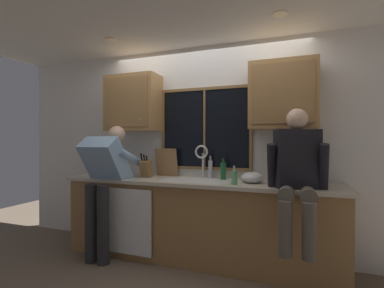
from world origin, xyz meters
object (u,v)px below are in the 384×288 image
at_px(knife_block, 146,169).
at_px(cutting_board, 167,162).
at_px(soap_dispenser, 234,177).
at_px(person_standing, 105,176).
at_px(bottle_green_glass, 210,169).
at_px(bottle_tall_clear, 223,171).
at_px(person_sitting_on_counter, 297,170).
at_px(mixing_bowl, 252,178).

bearing_deg(knife_block, cutting_board, 42.95).
relative_size(knife_block, soap_dispenser, 1.61).
bearing_deg(person_standing, soap_dispenser, 5.53).
xyz_separation_m(person_standing, bottle_green_glass, (1.12, 0.54, 0.08)).
bearing_deg(person_standing, bottle_tall_clear, 20.06).
distance_m(person_sitting_on_counter, bottle_green_glass, 1.10).
distance_m(person_sitting_on_counter, knife_block, 1.78).
bearing_deg(person_standing, knife_block, 44.68).
distance_m(person_standing, soap_dispenser, 1.50).
height_order(person_standing, bottle_green_glass, person_standing).
relative_size(knife_block, bottle_tall_clear, 1.26).
bearing_deg(soap_dispenser, bottle_tall_clear, 121.09).
height_order(person_sitting_on_counter, bottle_tall_clear, person_sitting_on_counter).
bearing_deg(bottle_tall_clear, mixing_bowl, -21.45).
distance_m(knife_block, mixing_bowl, 1.30).
distance_m(mixing_bowl, bottle_tall_clear, 0.38).
bearing_deg(mixing_bowl, knife_block, 179.54).
xyz_separation_m(knife_block, bottle_green_glass, (0.77, 0.20, 0.01)).
relative_size(person_standing, bottle_tall_clear, 6.11).
bearing_deg(mixing_bowl, person_sitting_on_counter, -33.09).
relative_size(person_sitting_on_counter, knife_block, 3.92).
bearing_deg(bottle_tall_clear, person_standing, -159.94).
relative_size(cutting_board, bottle_green_glass, 1.29).
height_order(soap_dispenser, bottle_green_glass, bottle_green_glass).
height_order(knife_block, cutting_board, cutting_board).
xyz_separation_m(mixing_bowl, bottle_tall_clear, (-0.35, 0.14, 0.05)).
distance_m(person_sitting_on_counter, soap_dispenser, 0.62).
xyz_separation_m(person_standing, person_sitting_on_counter, (2.10, 0.04, 0.14)).
distance_m(soap_dispenser, bottle_green_glass, 0.55).
relative_size(person_sitting_on_counter, soap_dispenser, 6.31).
bearing_deg(person_standing, cutting_board, 44.08).
distance_m(knife_block, bottle_green_glass, 0.80).
bearing_deg(cutting_board, bottle_green_glass, 1.81).
bearing_deg(cutting_board, soap_dispenser, -21.75).
xyz_separation_m(person_standing, mixing_bowl, (1.65, 0.33, 0.02)).
xyz_separation_m(soap_dispenser, bottle_tall_clear, (-0.20, 0.33, 0.03)).
bearing_deg(person_sitting_on_counter, bottle_green_glass, 152.90).
relative_size(mixing_bowl, bottle_tall_clear, 0.96).
bearing_deg(bottle_green_glass, mixing_bowl, -21.47).
height_order(person_sitting_on_counter, soap_dispenser, person_sitting_on_counter).
relative_size(cutting_board, soap_dispenser, 1.81).
relative_size(person_standing, soap_dispenser, 7.80).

